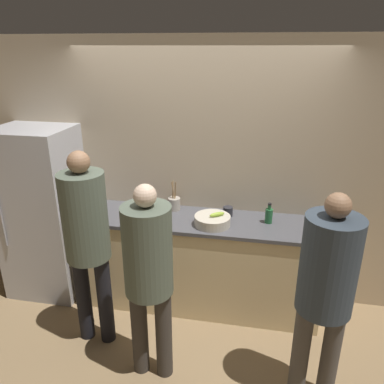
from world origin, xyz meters
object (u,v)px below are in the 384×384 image
at_px(person_right, 326,283).
at_px(bottle_green, 269,215).
at_px(person_center, 148,268).
at_px(utensil_crock, 174,203).
at_px(person_left, 87,234).
at_px(cup_black, 228,211).
at_px(fruit_bowl, 212,220).
at_px(refrigerator, 43,213).
at_px(bottle_red, 140,206).

relative_size(person_right, bottle_green, 8.41).
distance_m(person_center, utensil_crock, 1.12).
relative_size(person_left, cup_black, 18.80).
distance_m(person_left, fruit_bowl, 1.12).
distance_m(person_left, bottle_green, 1.63).
xyz_separation_m(refrigerator, person_right, (2.67, -0.90, 0.12)).
height_order(bottle_green, cup_black, bottle_green).
bearing_deg(bottle_green, refrigerator, -178.37).
bearing_deg(cup_black, bottle_red, -175.44).
distance_m(person_left, bottle_red, 0.76).
bearing_deg(person_center, utensil_crock, 93.74).
height_order(refrigerator, bottle_red, refrigerator).
bearing_deg(person_center, bottle_red, 111.27).
relative_size(person_center, utensil_crock, 5.44).
height_order(person_right, bottle_red, person_right).
bearing_deg(person_left, bottle_green, 26.07).
xyz_separation_m(fruit_bowl, bottle_red, (-0.74, 0.16, 0.01)).
distance_m(bottle_red, bottle_green, 1.25).
bearing_deg(person_left, cup_black, 36.55).
bearing_deg(person_right, person_center, -179.13).
height_order(person_right, cup_black, person_right).
distance_m(fruit_bowl, bottle_green, 0.53).
relative_size(refrigerator, bottle_red, 11.32).
bearing_deg(person_center, cup_black, 66.15).
xyz_separation_m(person_left, fruit_bowl, (0.96, 0.57, -0.06)).
distance_m(person_left, utensil_crock, 1.00).
xyz_separation_m(person_center, bottle_red, (-0.39, 1.00, 0.04)).
height_order(person_right, fruit_bowl, person_right).
bearing_deg(cup_black, person_right, -53.71).
bearing_deg(refrigerator, person_left, -38.55).
xyz_separation_m(refrigerator, fruit_bowl, (1.78, -0.08, 0.12)).
distance_m(person_right, bottle_red, 1.90).
bearing_deg(utensil_crock, bottle_green, -7.88).
bearing_deg(person_right, refrigerator, 161.30).
height_order(person_center, cup_black, person_center).
bearing_deg(bottle_red, cup_black, 4.56).
xyz_separation_m(person_center, person_right, (1.24, 0.02, 0.03)).
bearing_deg(person_right, person_left, 172.27).
relative_size(person_left, bottle_red, 11.25).
relative_size(refrigerator, person_right, 1.07).
bearing_deg(bottle_red, person_center, -68.73).
height_order(person_left, cup_black, person_left).
relative_size(refrigerator, person_center, 1.09).
relative_size(person_left, person_right, 1.06).
xyz_separation_m(person_center, cup_black, (0.47, 1.07, 0.02)).
distance_m(person_left, person_right, 1.87).
bearing_deg(person_left, person_center, -24.04).
relative_size(person_right, bottle_red, 10.57).
bearing_deg(person_right, cup_black, 126.29).
height_order(person_center, person_right, person_right).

